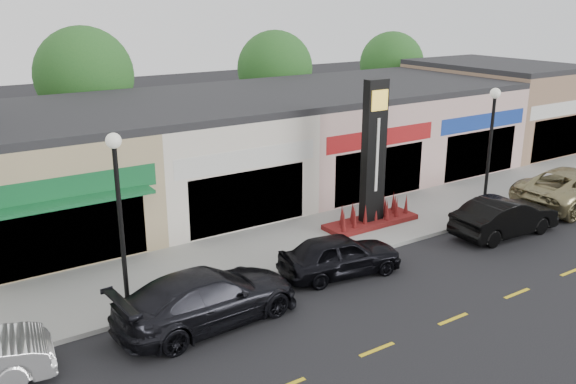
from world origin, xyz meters
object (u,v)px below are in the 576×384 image
(lamp_east_near, at_px, (491,139))
(car_black_conv, at_px, (505,217))
(car_dark_sedan, at_px, (208,297))
(pylon_sign, at_px, (373,175))
(car_gold_suv, at_px, (575,187))
(lamp_west_near, at_px, (119,207))
(car_black_sedan, at_px, (340,255))

(lamp_east_near, height_order, car_black_conv, lamp_east_near)
(car_dark_sedan, bearing_deg, pylon_sign, -74.31)
(car_gold_suv, bearing_deg, lamp_east_near, 74.89)
(lamp_west_near, relative_size, car_black_conv, 1.16)
(lamp_east_near, relative_size, car_gold_suv, 0.87)
(lamp_east_near, distance_m, car_gold_suv, 5.54)
(pylon_sign, relative_size, car_gold_suv, 0.95)
(lamp_west_near, xyz_separation_m, car_black_conv, (14.91, -1.90, -2.70))
(car_black_conv, bearing_deg, lamp_east_near, -26.91)
(pylon_sign, bearing_deg, lamp_west_near, -171.23)
(pylon_sign, xyz_separation_m, car_dark_sedan, (-9.16, -3.34, -1.46))
(car_black_sedan, bearing_deg, car_dark_sedan, 104.20)
(car_black_sedan, relative_size, car_black_conv, 0.91)
(car_black_sedan, distance_m, car_black_conv, 7.84)
(lamp_west_near, bearing_deg, lamp_east_near, 0.00)
(car_dark_sedan, bearing_deg, car_black_conv, -95.50)
(lamp_east_near, height_order, car_dark_sedan, lamp_east_near)
(car_black_conv, relative_size, car_gold_suv, 0.75)
(car_black_conv, bearing_deg, pylon_sign, 50.23)
(lamp_east_near, relative_size, pylon_sign, 0.91)
(pylon_sign, relative_size, car_black_sedan, 1.40)
(lamp_west_near, height_order, car_black_conv, lamp_west_near)
(car_black_sedan, bearing_deg, pylon_sign, -44.43)
(lamp_west_near, distance_m, car_black_conv, 15.27)
(car_black_sedan, bearing_deg, car_black_conv, -86.16)
(lamp_west_near, height_order, car_black_sedan, lamp_west_near)
(car_dark_sedan, xyz_separation_m, car_black_conv, (13.07, -0.26, -0.04))
(car_black_sedan, xyz_separation_m, car_gold_suv, (13.62, -0.09, 0.15))
(pylon_sign, height_order, car_dark_sedan, pylon_sign)
(car_gold_suv, bearing_deg, car_black_sedan, 89.52)
(car_black_conv, distance_m, car_gold_suv, 5.85)
(lamp_west_near, bearing_deg, car_gold_suv, -3.49)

